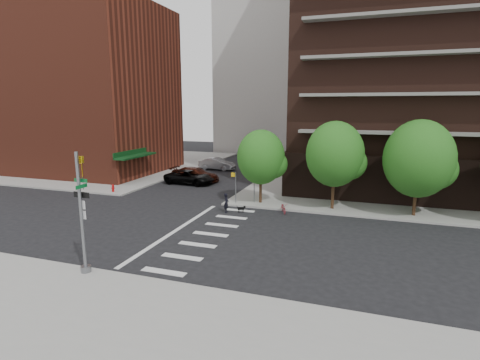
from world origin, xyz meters
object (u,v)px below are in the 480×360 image
Objects in this scene: fire_hydrant at (113,188)px; scooter at (284,208)px; parked_car_maroon at (195,175)px; traffic_signal at (83,223)px; parked_car_silver at (217,164)px; dog_walker at (226,203)px; parked_car_black at (190,177)px.

fire_hydrant is 16.99m from scooter.
parked_car_maroon is (5.00, 7.77, 0.24)m from fire_hydrant.
traffic_signal is 31.73m from parked_car_silver.
parked_car_maroon is 3.48× the size of scooter.
dog_walker is (2.64, 12.62, -1.93)m from traffic_signal.
scooter is (6.91, 13.99, -2.29)m from traffic_signal.
traffic_signal is 1.11× the size of parked_car_black.
scooter is (16.94, -1.30, -0.14)m from fire_hydrant.
parked_car_black is (-5.03, 21.66, -1.95)m from traffic_signal.
traffic_signal reaches higher than parked_car_silver.
parked_car_black is at bearing -172.10° from parked_car_silver.
scooter is at bearing 63.72° from traffic_signal.
dog_walker reaches higher than scooter.
parked_car_silver is 3.09× the size of dog_walker.
parked_car_maroon is 8.12m from parked_car_silver.
dog_walker is at bearing -136.64° from parked_car_black.
dog_walker is at bearing -143.93° from parked_car_maroon.
parked_car_maroon reaches higher than dog_walker.
traffic_signal reaches higher than dog_walker.
scooter is (11.94, -7.66, -0.34)m from parked_car_black.
parked_car_silver reaches higher than parked_car_black.
fire_hydrant is 9.24m from parked_car_maroon.
fire_hydrant is 16.44m from parked_car_silver.
parked_car_black is 11.85m from dog_walker.
parked_car_black is 14.19m from scooter.
parked_car_silver is (-0.67, 8.10, -0.00)m from parked_car_maroon.
traffic_signal is 1.26× the size of parked_car_silver.
parked_car_maroon is 1.14× the size of parked_car_silver.
traffic_signal is at bearing -163.89° from parked_car_black.
parked_car_black is 1.13× the size of parked_car_silver.
traffic_signal is 3.83× the size of scooter.
traffic_signal is at bearing -139.17° from scooter.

